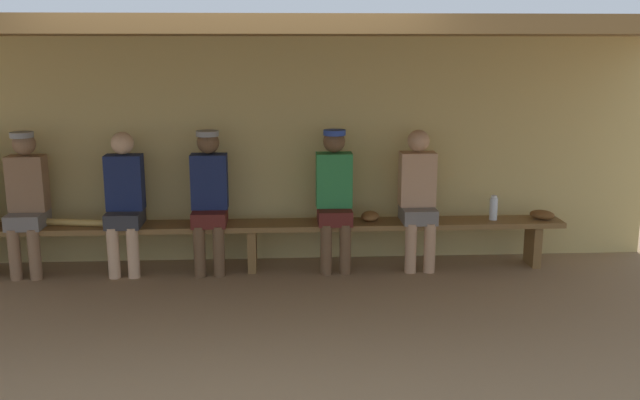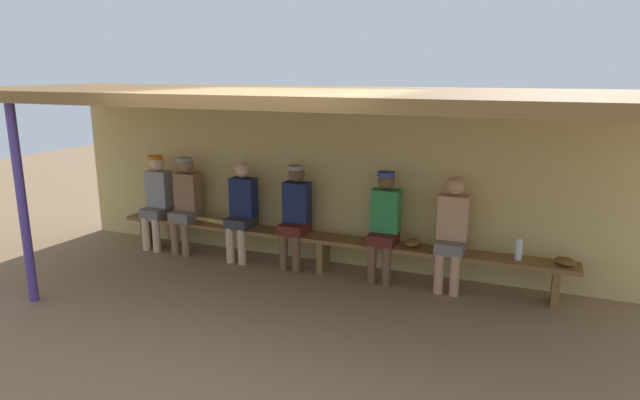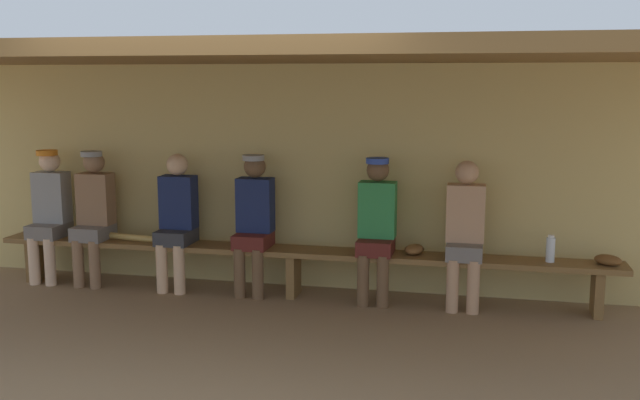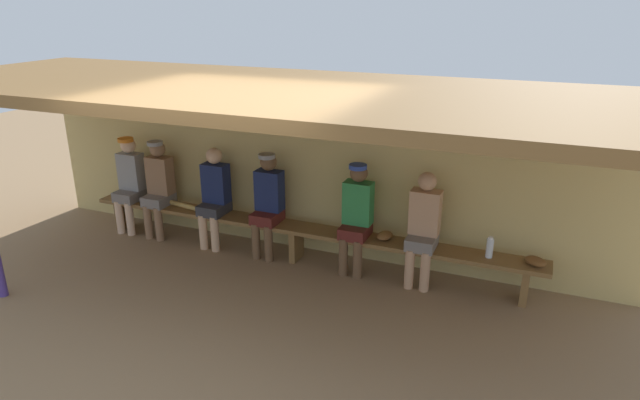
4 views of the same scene
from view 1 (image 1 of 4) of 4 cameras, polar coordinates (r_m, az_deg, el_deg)
name	(u,v)px [view 1 (image 1 of 4)]	position (r m, az deg, el deg)	size (l,w,h in m)	color
ground_plane	(246,333)	(5.53, -5.95, -10.48)	(24.00, 24.00, 0.00)	#8C6D4C
back_wall	(252,150)	(7.17, -5.44, 4.01)	(8.00, 0.20, 2.20)	tan
dugout_roof	(243,28)	(5.79, -6.15, 13.48)	(8.00, 2.80, 0.12)	brown
bench	(252,231)	(6.87, -5.45, -2.44)	(6.00, 0.36, 0.46)	brown
player_with_sunglasses	(27,196)	(7.18, -22.31, 0.26)	(0.34, 0.42, 1.34)	slate
player_shirtless_tan	(418,194)	(6.92, 7.80, 0.51)	(0.34, 0.42, 1.34)	slate
player_in_red	(334,193)	(6.81, 1.15, 0.58)	(0.34, 0.42, 1.34)	#591E19
player_near_post	(209,194)	(6.82, -8.80, 0.45)	(0.34, 0.42, 1.34)	#591E19
player_leftmost	(124,197)	(6.95, -15.30, 0.23)	(0.34, 0.42, 1.34)	#333338
water_bottle_green	(494,208)	(7.13, 13.64, -0.63)	(0.08, 0.08, 0.24)	silver
baseball_glove_tan	(370,216)	(6.93, 4.01, -1.29)	(0.24, 0.17, 0.09)	brown
baseball_glove_worn	(542,215)	(7.29, 17.26, -1.13)	(0.24, 0.17, 0.09)	brown
baseball_bat	(69,222)	(7.12, -19.35, -1.69)	(0.07, 0.07, 0.81)	tan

